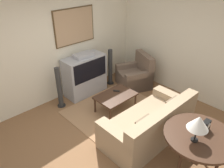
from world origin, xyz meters
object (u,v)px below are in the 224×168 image
(couch, at_px, (150,125))
(armchair, at_px, (135,76))
(tv, at_px, (85,75))
(speaker_tower_right, at_px, (110,68))
(console_table, at_px, (199,138))
(coffee_table, at_px, (116,97))
(mantel_clock, at_px, (206,126))
(speaker_tower_left, at_px, (59,89))
(table_lamp, at_px, (199,123))

(couch, xyz_separation_m, armchair, (1.40, 1.61, -0.01))
(tv, xyz_separation_m, speaker_tower_right, (0.84, -0.09, -0.04))
(armchair, distance_m, speaker_tower_right, 0.75)
(console_table, bearing_deg, tv, 85.87)
(coffee_table, bearing_deg, mantel_clock, -92.33)
(speaker_tower_left, bearing_deg, console_table, -79.43)
(tv, relative_size, mantel_clock, 6.44)
(couch, distance_m, console_table, 1.12)
(tv, height_order, armchair, tv)
(couch, xyz_separation_m, console_table, (-0.10, -1.03, 0.42))
(couch, relative_size, armchair, 1.80)
(tv, height_order, couch, tv)
(tv, xyz_separation_m, speaker_tower_left, (-0.84, -0.09, -0.04))
(tv, height_order, speaker_tower_left, tv)
(console_table, height_order, mantel_clock, mantel_clock)
(table_lamp, bearing_deg, console_table, -3.03)
(couch, bearing_deg, armchair, -130.54)
(speaker_tower_right, bearing_deg, console_table, -108.52)
(speaker_tower_left, xyz_separation_m, speaker_tower_right, (1.68, 0.00, 0.00))
(coffee_table, xyz_separation_m, speaker_tower_left, (-0.86, 1.07, 0.11))
(armchair, height_order, coffee_table, armchair)
(tv, xyz_separation_m, table_lamp, (-0.42, -3.31, 0.60))
(speaker_tower_right, bearing_deg, couch, -113.95)
(speaker_tower_right, bearing_deg, coffee_table, -127.85)
(tv, bearing_deg, couch, -93.37)
(armchair, distance_m, speaker_tower_left, 2.20)
(armchair, xyz_separation_m, console_table, (-1.51, -2.64, 0.42))
(couch, distance_m, table_lamp, 1.34)
(tv, relative_size, console_table, 1.01)
(table_lamp, bearing_deg, coffee_table, 78.72)
(armchair, height_order, mantel_clock, mantel_clock)
(tv, bearing_deg, speaker_tower_right, -5.98)
(tv, height_order, table_lamp, table_lamp)
(console_table, xyz_separation_m, speaker_tower_left, (-0.60, 3.23, -0.23))
(table_lamp, distance_m, speaker_tower_left, 3.31)
(couch, distance_m, armchair, 2.13)
(mantel_clock, bearing_deg, table_lamp, 179.84)
(couch, height_order, speaker_tower_right, speaker_tower_right)
(table_lamp, xyz_separation_m, mantel_clock, (0.34, -0.00, -0.25))
(tv, height_order, mantel_clock, tv)
(armchair, height_order, speaker_tower_left, speaker_tower_left)
(coffee_table, distance_m, mantel_clock, 2.21)
(tv, distance_m, couch, 2.30)
(mantel_clock, bearing_deg, couch, 93.41)
(console_table, relative_size, mantel_clock, 6.35)
(tv, height_order, console_table, tv)
(armchair, bearing_deg, speaker_tower_left, -82.07)
(table_lamp, bearing_deg, mantel_clock, -0.16)
(couch, bearing_deg, coffee_table, -96.92)
(mantel_clock, distance_m, speaker_tower_left, 3.33)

